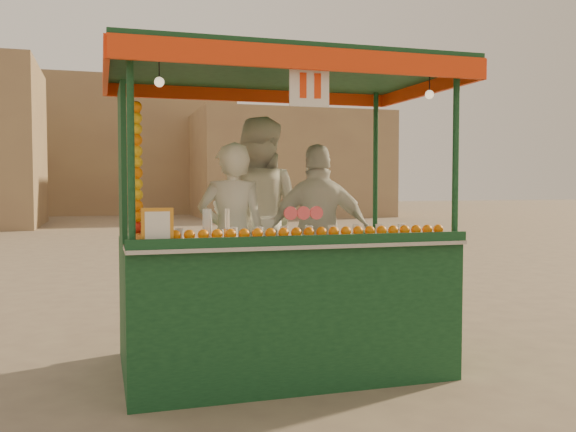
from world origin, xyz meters
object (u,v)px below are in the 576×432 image
object	(u,v)px
vendor_middle	(257,218)
vendor_right	(319,234)
vendor_left	(232,237)
juice_cart	(274,273)

from	to	relation	value
vendor_middle	vendor_right	size ratio (longest dim) A/B	1.16
vendor_left	vendor_middle	world-z (taller)	vendor_middle
juice_cart	vendor_middle	distance (m)	0.84
vendor_middle	juice_cart	bearing A→B (deg)	121.29
vendor_left	vendor_right	world-z (taller)	vendor_right
juice_cart	vendor_middle	xyz separation A→B (m)	(0.03, 0.73, 0.42)
juice_cart	vendor_left	distance (m)	0.52
juice_cart	vendor_right	world-z (taller)	juice_cart
vendor_left	vendor_middle	size ratio (longest dim) A/B	0.86
juice_cart	vendor_left	size ratio (longest dim) A/B	1.74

